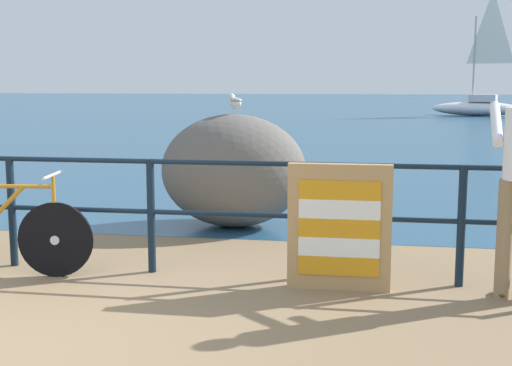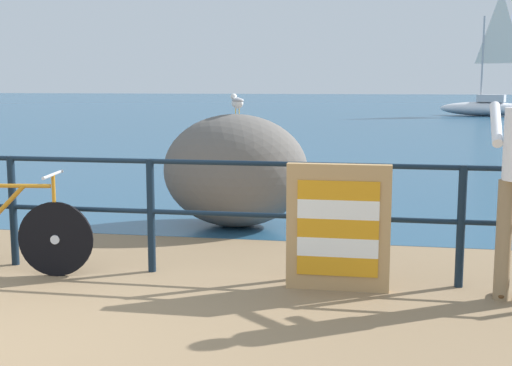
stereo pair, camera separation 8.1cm
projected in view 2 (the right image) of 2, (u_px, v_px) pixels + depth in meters
name	position (u px, v px, depth m)	size (l,w,h in m)	color
ground_plane	(301.00, 133.00, 23.77)	(120.00, 120.00, 0.10)	#846B4C
sea_surface	(343.00, 105.00, 51.47)	(120.00, 90.00, 0.01)	navy
promenade_railing	(80.00, 200.00, 6.21)	(9.40, 0.07, 1.02)	black
folded_deckchair_stack	(338.00, 228.00, 5.57)	(0.84, 0.10, 1.04)	tan
breakwater_boulder_main	(235.00, 171.00, 8.04)	(1.71, 1.32, 1.32)	#605B56
seagull	(237.00, 102.00, 8.01)	(0.24, 0.32, 0.23)	gold
sailboat	(486.00, 102.00, 34.21)	(4.59, 2.58, 6.16)	white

